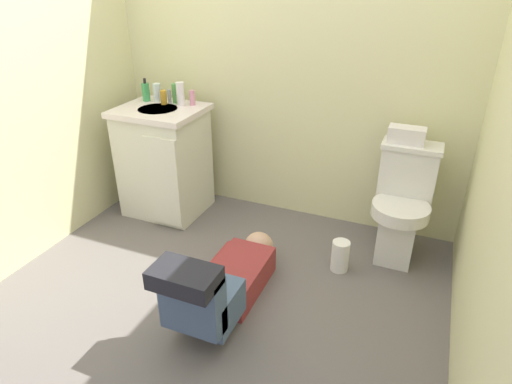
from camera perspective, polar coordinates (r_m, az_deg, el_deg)
ground_plane at (r=2.73m, az=-4.44°, el=-12.53°), size 3.05×3.12×0.04m
wall_back at (r=3.16m, az=4.17°, el=17.65°), size 2.71×0.08×2.40m
wall_left at (r=3.01m, az=-29.11°, el=13.95°), size 0.08×2.12×2.40m
toilet at (r=2.95m, az=18.33°, el=-1.60°), size 0.36×0.46×0.75m
vanity_cabinet at (r=3.39m, az=-11.73°, el=4.04°), size 0.60×0.53×0.82m
faucet at (r=3.36m, az=-11.12°, el=12.06°), size 0.02×0.02×0.10m
person_plumber at (r=2.47m, az=-4.38°, el=-11.59°), size 0.39×1.06×0.52m
tissue_box at (r=2.87m, az=18.89°, el=6.98°), size 0.22×0.11×0.10m
soap_dispenser at (r=3.45m, az=-14.04°, el=12.45°), size 0.06×0.06×0.17m
bottle_clear at (r=3.42m, az=-12.66°, el=12.44°), size 0.06×0.06×0.13m
bottle_amber at (r=3.34m, az=-11.86°, el=11.89°), size 0.04×0.04×0.10m
bottle_green at (r=3.35m, az=-10.39°, el=12.42°), size 0.05×0.05×0.14m
bottle_white at (r=3.27m, az=-9.75°, el=12.37°), size 0.06×0.06×0.17m
bottle_pink at (r=3.28m, az=-8.24°, el=11.96°), size 0.04×0.04×0.11m
paper_towel_roll at (r=2.84m, az=10.81°, el=-8.10°), size 0.11×0.11×0.20m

